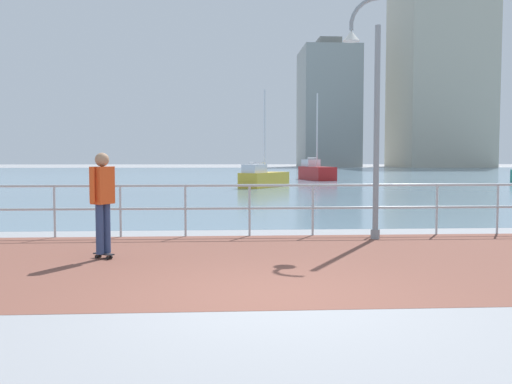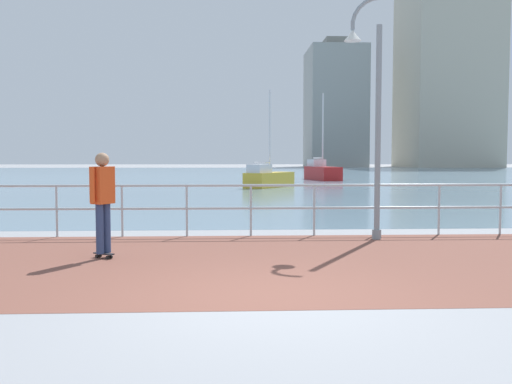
% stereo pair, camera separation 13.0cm
% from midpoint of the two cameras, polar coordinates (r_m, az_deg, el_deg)
% --- Properties ---
extents(ground, '(220.00, 220.00, 0.00)m').
position_cam_midpoint_polar(ground, '(46.57, -2.73, 1.42)').
color(ground, gray).
extents(brick_paving, '(28.00, 5.95, 0.01)m').
position_cam_midpoint_polar(brick_paving, '(9.15, -0.22, -7.19)').
color(brick_paving, brown).
rests_on(brick_paving, ground).
extents(harbor_water, '(180.00, 88.00, 0.00)m').
position_cam_midpoint_polar(harbor_water, '(56.97, -2.84, 1.81)').
color(harbor_water, slate).
rests_on(harbor_water, ground).
extents(waterfront_railing, '(25.25, 0.06, 1.14)m').
position_cam_midpoint_polar(waterfront_railing, '(11.99, -0.99, -0.86)').
color(waterfront_railing, '#B2BCC1').
rests_on(waterfront_railing, ground).
extents(lamppost, '(0.81, 0.37, 5.05)m').
position_cam_midpoint_polar(lamppost, '(11.80, 11.34, 8.76)').
color(lamppost, gray).
rests_on(lamppost, ground).
extents(skateboarder, '(0.40, 0.51, 1.80)m').
position_cam_midpoint_polar(skateboarder, '(9.61, -16.06, -0.29)').
color(skateboarder, black).
rests_on(skateboarder, ground).
extents(sailboat_teal, '(2.35, 5.05, 6.83)m').
position_cam_midpoint_polar(sailboat_teal, '(43.86, 6.18, 2.13)').
color(sailboat_teal, '#B21E1E').
rests_on(sailboat_teal, ground).
extents(sailboat_blue, '(3.27, 4.12, 5.73)m').
position_cam_midpoint_polar(sailboat_blue, '(32.27, 0.66, 1.47)').
color(sailboat_blue, gold).
rests_on(sailboat_blue, ground).
extents(tower_slate, '(10.94, 13.33, 25.36)m').
position_cam_midpoint_polar(tower_slate, '(111.79, 7.48, 8.70)').
color(tower_slate, '#939993').
rests_on(tower_slate, ground).
extents(tower_glass, '(16.09, 16.85, 39.54)m').
position_cam_midpoint_polar(tower_glass, '(114.29, 18.50, 12.01)').
color(tower_glass, '#B2AD99').
rests_on(tower_glass, ground).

